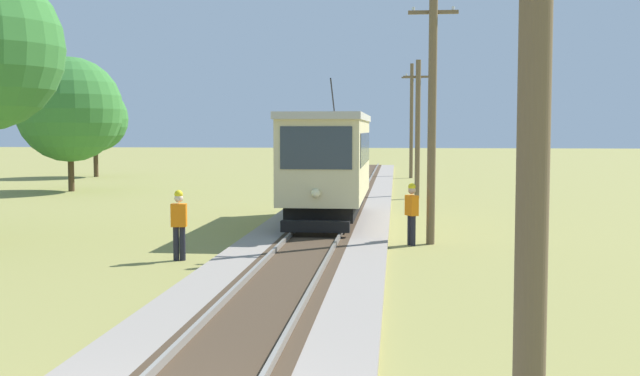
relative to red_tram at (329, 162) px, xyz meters
name	(u,v)px	position (x,y,z in m)	size (l,w,h in m)	color
red_tram	(329,162)	(0.00, 0.00, 0.00)	(2.60, 8.54, 4.79)	beige
utility_pole_foreground	(536,26)	(3.31, -19.97, 1.84)	(1.40, 0.37, 7.88)	brown
utility_pole_near_tram	(432,111)	(3.31, -4.11, 1.64)	(1.40, 0.58, 7.47)	brown
utility_pole_mid	(418,128)	(3.31, 10.37, 1.20)	(1.40, 0.58, 6.59)	brown
utility_pole_far	(411,120)	(3.31, 25.81, 1.78)	(1.40, 0.37, 7.76)	brown
track_worker	(179,222)	(-3.11, -7.34, -1.21)	(0.41, 0.29, 1.78)	black
second_worker	(412,211)	(2.76, -4.26, -1.21)	(0.40, 0.45, 1.78)	black
tree_left_near	(70,110)	(-15.02, 12.85, 2.18)	(5.59, 5.59, 7.17)	#4C3823
tree_right_far	(95,119)	(-18.65, 24.93, 1.86)	(4.58, 4.58, 6.35)	#4C3823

